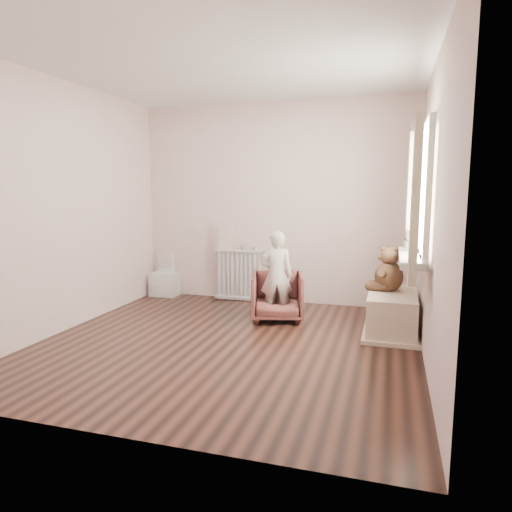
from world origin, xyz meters
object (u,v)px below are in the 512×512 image
(child, at_px, (276,275))
(toy_bench, at_px, (392,314))
(teddy_bear, at_px, (389,268))
(toy_vanity, at_px, (165,276))
(radiator, at_px, (239,272))
(plush_cat, at_px, (410,240))
(armchair, at_px, (277,296))

(child, relative_size, toy_bench, 1.12)
(child, bearing_deg, toy_bench, 161.72)
(toy_bench, xyz_separation_m, teddy_bear, (-0.04, 0.09, 0.47))
(toy_vanity, bearing_deg, radiator, 1.57)
(toy_vanity, bearing_deg, teddy_bear, -14.15)
(radiator, height_order, plush_cat, plush_cat)
(radiator, relative_size, armchair, 1.16)
(radiator, bearing_deg, teddy_bear, -22.31)
(toy_bench, bearing_deg, plush_cat, -56.35)
(toy_bench, bearing_deg, toy_vanity, 164.44)
(armchair, bearing_deg, radiator, 119.43)
(radiator, distance_m, armchair, 1.04)
(child, bearing_deg, toy_vanity, -37.33)
(toy_bench, height_order, teddy_bear, teddy_bear)
(armchair, xyz_separation_m, child, (0.00, -0.05, 0.25))
(toy_vanity, relative_size, child, 0.58)
(radiator, xyz_separation_m, armchair, (0.72, -0.75, -0.12))
(radiator, xyz_separation_m, toy_bench, (1.98, -0.88, -0.19))
(teddy_bear, bearing_deg, armchair, -174.01)
(plush_cat, bearing_deg, armchair, 174.93)
(radiator, distance_m, child, 1.08)
(radiator, bearing_deg, toy_vanity, -178.43)
(radiator, height_order, child, child)
(child, height_order, teddy_bear, child)
(toy_vanity, height_order, plush_cat, plush_cat)
(child, distance_m, toy_bench, 1.30)
(toy_vanity, height_order, armchair, toy_vanity)
(teddy_bear, height_order, plush_cat, plush_cat)
(armchair, height_order, toy_bench, armchair)
(radiator, height_order, toy_vanity, radiator)
(armchair, bearing_deg, toy_vanity, 144.02)
(teddy_bear, xyz_separation_m, plush_cat, (0.18, -0.30, 0.33))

